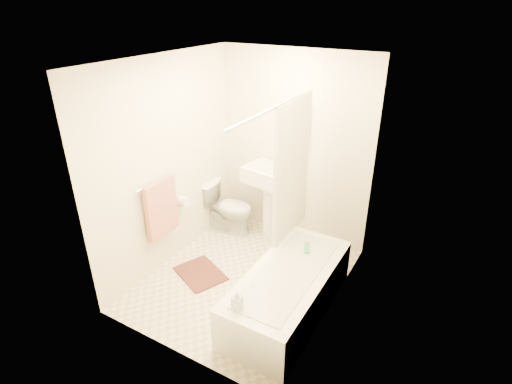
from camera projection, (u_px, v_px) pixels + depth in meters
The scene contains 17 objects.
floor at pixel (245, 279), 4.57m from camera, with size 2.40×2.40×0.00m, color beige.
ceiling at pixel (242, 60), 3.51m from camera, with size 2.40×2.40×0.00m, color white.
wall_back at pixel (294, 149), 4.97m from camera, with size 2.00×0.02×2.40m, color beige.
wall_left at pixel (168, 165), 4.49m from camera, with size 0.02×2.40×2.40m, color beige.
wall_right at pixel (338, 207), 3.59m from camera, with size 0.02×2.40×2.40m, color beige.
mirror at pixel (294, 126), 4.82m from camera, with size 0.40×0.03×0.55m, color white.
curtain_rod at pixel (276, 107), 3.63m from camera, with size 0.03×0.03×1.70m, color silver.
shower_curtain at pixel (292, 171), 4.28m from camera, with size 0.04×0.80×1.55m, color silver.
towel_bar at pixel (156, 182), 4.32m from camera, with size 0.02×0.02×0.60m, color silver.
towel at pixel (161, 208), 4.45m from camera, with size 0.06×0.45×0.66m, color #CC7266.
toilet_paper at pixel (183, 202), 4.77m from camera, with size 0.12×0.12×0.11m, color white.
toilet at pixel (228, 208), 5.37m from camera, with size 0.39×0.70×0.69m, color silver.
sink at pixel (269, 199), 5.16m from camera, with size 0.56×0.45×1.09m, color white, non-canonical shape.
bathtub at pixel (288, 291), 4.02m from camera, with size 0.72×1.66×0.47m, color white, non-canonical shape.
bath_mat at pixel (200, 273), 4.64m from camera, with size 0.57×0.43×0.02m, color #53251F.
soap_bottle at pixel (237, 300), 3.43m from camera, with size 0.08×0.08×0.18m, color white.
scrub_brush at pixel (307, 248), 4.26m from camera, with size 0.06×0.19×0.04m, color #43AC65.
Camera 1 is at (1.94, -3.11, 2.90)m, focal length 28.00 mm.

